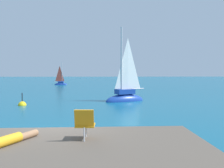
{
  "coord_description": "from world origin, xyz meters",
  "views": [
    {
      "loc": [
        1.63,
        -9.56,
        2.51
      ],
      "look_at": [
        2.3,
        9.95,
        1.47
      ],
      "focal_mm": 46.6,
      "sensor_mm": 36.0,
      "label": 1
    }
  ],
  "objects_px": {
    "person_sunbather": "(10,140)",
    "beach_chair": "(85,123)",
    "sailboat_near": "(125,97)",
    "sailboat_far": "(61,84)",
    "marker_buoy": "(22,105)"
  },
  "relations": [
    {
      "from": "beach_chair",
      "to": "marker_buoy",
      "type": "height_order",
      "value": "beach_chair"
    },
    {
      "from": "person_sunbather",
      "to": "beach_chair",
      "type": "bearing_deg",
      "value": -52.55
    },
    {
      "from": "sailboat_far",
      "to": "person_sunbather",
      "type": "bearing_deg",
      "value": -82.84
    },
    {
      "from": "sailboat_near",
      "to": "marker_buoy",
      "type": "xyz_separation_m",
      "value": [
        -7.2,
        -2.33,
        -0.33
      ]
    },
    {
      "from": "sailboat_near",
      "to": "sailboat_far",
      "type": "xyz_separation_m",
      "value": [
        -8.09,
        22.46,
        -0.13
      ]
    },
    {
      "from": "sailboat_near",
      "to": "person_sunbather",
      "type": "height_order",
      "value": "sailboat_near"
    },
    {
      "from": "sailboat_far",
      "to": "marker_buoy",
      "type": "height_order",
      "value": "sailboat_far"
    },
    {
      "from": "sailboat_near",
      "to": "marker_buoy",
      "type": "height_order",
      "value": "sailboat_near"
    },
    {
      "from": "person_sunbather",
      "to": "marker_buoy",
      "type": "bearing_deg",
      "value": 39.47
    },
    {
      "from": "sailboat_near",
      "to": "beach_chair",
      "type": "relative_size",
      "value": 7.8
    },
    {
      "from": "sailboat_near",
      "to": "person_sunbather",
      "type": "distance_m",
      "value": 15.79
    },
    {
      "from": "sailboat_far",
      "to": "marker_buoy",
      "type": "relative_size",
      "value": 3.31
    },
    {
      "from": "beach_chair",
      "to": "person_sunbather",
      "type": "bearing_deg",
      "value": 104.63
    },
    {
      "from": "sailboat_near",
      "to": "person_sunbather",
      "type": "xyz_separation_m",
      "value": [
        -3.96,
        -15.28,
        0.49
      ]
    },
    {
      "from": "person_sunbather",
      "to": "beach_chair",
      "type": "relative_size",
      "value": 2.05
    }
  ]
}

